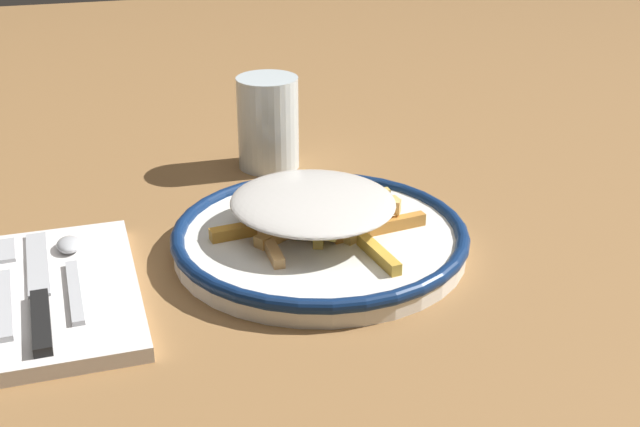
{
  "coord_description": "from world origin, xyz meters",
  "views": [
    {
      "loc": [
        -0.19,
        -0.68,
        0.37
      ],
      "look_at": [
        0.0,
        0.0,
        0.04
      ],
      "focal_mm": 47.46,
      "sensor_mm": 36.0,
      "label": 1
    }
  ],
  "objects_px": {
    "fries_heap": "(317,207)",
    "plate": "(320,238)",
    "fork": "(3,284)",
    "knife": "(40,297)",
    "napkin": "(40,296)",
    "water_glass": "(267,123)",
    "spoon": "(71,262)"
  },
  "relations": [
    {
      "from": "fork",
      "to": "knife",
      "type": "xyz_separation_m",
      "value": [
        0.03,
        -0.03,
        0.0
      ]
    },
    {
      "from": "knife",
      "to": "water_glass",
      "type": "relative_size",
      "value": 1.97
    },
    {
      "from": "plate",
      "to": "fork",
      "type": "relative_size",
      "value": 1.57
    },
    {
      "from": "water_glass",
      "to": "fork",
      "type": "bearing_deg",
      "value": -139.08
    },
    {
      "from": "fork",
      "to": "spoon",
      "type": "xyz_separation_m",
      "value": [
        0.06,
        0.02,
        0.0
      ]
    },
    {
      "from": "knife",
      "to": "spoon",
      "type": "xyz_separation_m",
      "value": [
        0.03,
        0.05,
        0.0
      ]
    },
    {
      "from": "napkin",
      "to": "water_glass",
      "type": "xyz_separation_m",
      "value": [
        0.25,
        0.25,
        0.05
      ]
    },
    {
      "from": "fork",
      "to": "water_glass",
      "type": "relative_size",
      "value": 1.66
    },
    {
      "from": "fries_heap",
      "to": "spoon",
      "type": "xyz_separation_m",
      "value": [
        -0.22,
        -0.0,
        -0.03
      ]
    },
    {
      "from": "plate",
      "to": "napkin",
      "type": "distance_m",
      "value": 0.25
    },
    {
      "from": "water_glass",
      "to": "knife",
      "type": "bearing_deg",
      "value": -132.38
    },
    {
      "from": "fries_heap",
      "to": "fork",
      "type": "distance_m",
      "value": 0.28
    },
    {
      "from": "spoon",
      "to": "water_glass",
      "type": "relative_size",
      "value": 1.43
    },
    {
      "from": "fries_heap",
      "to": "napkin",
      "type": "relative_size",
      "value": 0.89
    },
    {
      "from": "napkin",
      "to": "knife",
      "type": "bearing_deg",
      "value": -86.95
    },
    {
      "from": "water_glass",
      "to": "spoon",
      "type": "bearing_deg",
      "value": -135.59
    },
    {
      "from": "fries_heap",
      "to": "plate",
      "type": "bearing_deg",
      "value": -85.15
    },
    {
      "from": "fries_heap",
      "to": "knife",
      "type": "relative_size",
      "value": 0.98
    },
    {
      "from": "napkin",
      "to": "water_glass",
      "type": "height_order",
      "value": "water_glass"
    },
    {
      "from": "napkin",
      "to": "knife",
      "type": "relative_size",
      "value": 1.1
    },
    {
      "from": "fork",
      "to": "spoon",
      "type": "distance_m",
      "value": 0.06
    },
    {
      "from": "knife",
      "to": "water_glass",
      "type": "bearing_deg",
      "value": 47.62
    },
    {
      "from": "plate",
      "to": "knife",
      "type": "xyz_separation_m",
      "value": [
        -0.25,
        -0.05,
        0.0
      ]
    },
    {
      "from": "plate",
      "to": "water_glass",
      "type": "height_order",
      "value": "water_glass"
    },
    {
      "from": "napkin",
      "to": "fries_heap",
      "type": "bearing_deg",
      "value": 8.29
    },
    {
      "from": "knife",
      "to": "plate",
      "type": "bearing_deg",
      "value": 10.78
    },
    {
      "from": "fork",
      "to": "spoon",
      "type": "height_order",
      "value": "spoon"
    },
    {
      "from": "fries_heap",
      "to": "fork",
      "type": "xyz_separation_m",
      "value": [
        -0.28,
        -0.02,
        -0.03
      ]
    },
    {
      "from": "knife",
      "to": "fork",
      "type": "bearing_deg",
      "value": 133.92
    },
    {
      "from": "fork",
      "to": "knife",
      "type": "bearing_deg",
      "value": -46.08
    },
    {
      "from": "plate",
      "to": "spoon",
      "type": "height_order",
      "value": "plate"
    },
    {
      "from": "plate",
      "to": "water_glass",
      "type": "bearing_deg",
      "value": 90.46
    }
  ]
}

